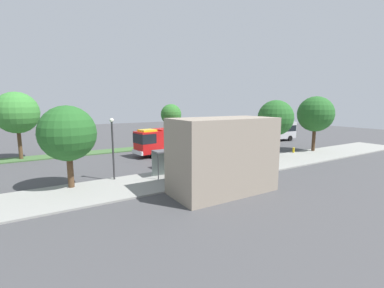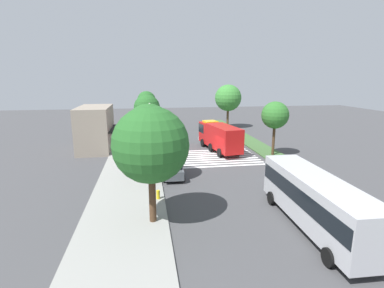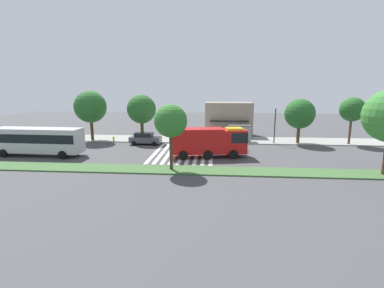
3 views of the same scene
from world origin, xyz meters
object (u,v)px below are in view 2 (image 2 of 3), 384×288
Objects in this scene: parked_car_east at (157,118)px; bus_stop_shelter at (143,133)px; parked_car_west at (173,168)px; bench_near_shelter at (143,148)px; median_tree_west at (228,98)px; fire_hydrant at (158,195)px; median_tree_far_west at (275,115)px; sidewalk_tree_west at (149,129)px; sidewalk_tree_far_west at (151,145)px; fire_truck at (218,135)px; parked_car_mid at (165,142)px; transit_bus at (315,198)px; sidewalk_tree_east at (147,108)px; sidewalk_tree_far_east at (147,100)px; street_lamp at (150,117)px.

bus_stop_shelter is (-22.72, 2.94, 0.99)m from parked_car_east.
parked_car_west is 2.91× the size of bench_near_shelter.
median_tree_west is 11.57× the size of fire_hydrant.
bench_near_shelter is 15.58m from fire_hydrant.
median_tree_far_west reaches higher than bench_near_shelter.
sidewalk_tree_far_west is at bearing 180.00° from sidewalk_tree_west.
fire_truck is 9.98m from bench_near_shelter.
parked_car_west is 1.00× the size of parked_car_east.
parked_car_mid is at bearing 1.76° from parked_car_west.
transit_bus is 6.85× the size of bench_near_shelter.
transit_bus is at bearing -163.34° from sidewalk_tree_east.
bus_stop_shelter is (2.11, 2.94, 1.01)m from parked_car_mid.
sidewalk_tree_far_west is at bearing 172.12° from fire_hydrant.
median_tree_west is at bearing -44.03° from bench_near_shelter.
bus_stop_shelter is 2.19× the size of bench_near_shelter.
fire_truck reaches higher than fire_hydrant.
parked_car_mid is 6.44× the size of fire_hydrant.
parked_car_mid is 0.97× the size of parked_car_east.
sidewalk_tree_east is 1.00× the size of median_tree_far_west.
bus_stop_shelter is at bearing 2.80° from sidewalk_tree_west.
median_tree_west is at bearing -23.12° from sidewalk_tree_far_west.
parked_car_west is 0.43× the size of transit_bus.
sidewalk_tree_west is 0.88× the size of median_tree_west.
sidewalk_tree_far_east reaches higher than fire_truck.
median_tree_west reaches higher than parked_car_east.
sidewalk_tree_far_east reaches higher than transit_bus.
parked_car_mid is 21.62m from sidewalk_tree_far_west.
median_tree_far_west reaches higher than street_lamp.
parked_car_east reaches higher than fire_hydrant.
sidewalk_tree_west is at bearing -176.39° from bench_near_shelter.
median_tree_west is at bearing 174.37° from transit_bus.
bench_near_shelter is 0.24× the size of median_tree_far_west.
median_tree_west reaches higher than parked_car_west.
transit_bus is at bearing -135.56° from sidewalk_tree_west.
street_lamp is (7.16, 1.80, 2.53)m from parked_car_mid.
sidewalk_tree_far_west is (-45.86, 2.20, 4.46)m from parked_car_east.
sidewalk_tree_far_west reaches higher than parked_car_mid.
sidewalk_tree_west reaches higher than median_tree_far_west.
parked_car_east is 0.58× the size of median_tree_west.
sidewalk_tree_west is 31.43m from median_tree_west.
sidewalk_tree_far_east reaches higher than fire_hydrant.
street_lamp reaches higher than parked_car_west.
bench_near_shelter is at bearing 119.89° from parked_car_mid.
sidewalk_tree_far_east is at bearing 76.84° from median_tree_west.
bench_near_shelter is at bearing 3.61° from sidewalk_tree_west.
bench_near_shelter is at bearing -179.46° from bus_stop_shelter.
sidewalk_tree_far_east reaches higher than bus_stop_shelter.
median_tree_west is 35.58m from fire_hydrant.
median_tree_far_west is at bearing -65.58° from sidewalk_tree_west.
sidewalk_tree_west is at bearing 174.53° from parked_car_east.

